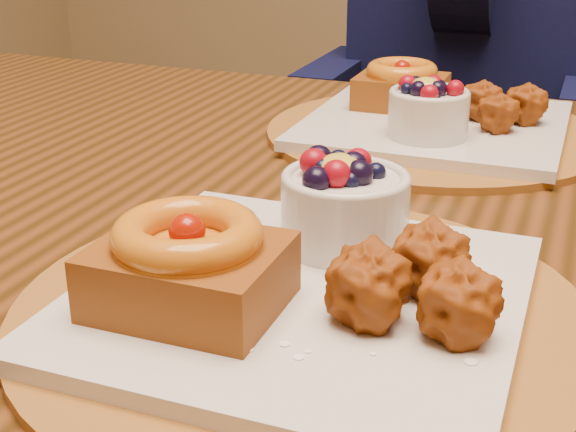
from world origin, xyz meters
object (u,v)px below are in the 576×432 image
(place_setting_near, at_px, (300,276))
(diner, at_px, (473,10))
(place_setting_far, at_px, (433,118))
(dining_table, at_px, (381,279))

(place_setting_near, bearing_deg, diner, 92.49)
(diner, bearing_deg, place_setting_far, -77.31)
(place_setting_near, height_order, place_setting_far, place_setting_near)
(place_setting_near, xyz_separation_m, diner, (-0.04, 0.95, 0.05))
(place_setting_near, distance_m, diner, 0.96)
(dining_table, height_order, diner, diner)
(dining_table, bearing_deg, place_setting_near, -90.81)
(place_setting_far, bearing_deg, dining_table, -89.41)
(dining_table, distance_m, place_setting_near, 0.24)
(place_setting_near, xyz_separation_m, place_setting_far, (0.00, 0.43, -0.00))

